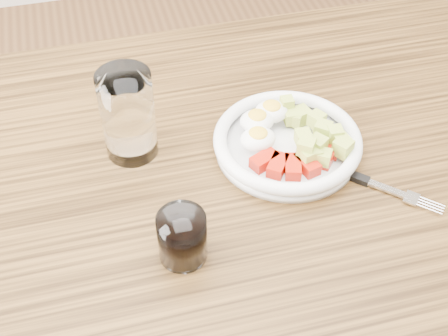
# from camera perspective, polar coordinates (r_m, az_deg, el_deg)

# --- Properties ---
(dining_table) EXTENTS (1.50, 0.90, 0.77)m
(dining_table) POSITION_cam_1_polar(r_m,az_deg,el_deg) (1.05, 0.67, -5.31)
(dining_table) COLOR brown
(dining_table) RESTS_ON ground
(bowl) EXTENTS (0.24, 0.24, 0.06)m
(bowl) POSITION_cam_1_polar(r_m,az_deg,el_deg) (1.01, 5.80, 2.50)
(bowl) COLOR white
(bowl) RESTS_ON dining_table
(fork) EXTENTS (0.17, 0.17, 0.01)m
(fork) POSITION_cam_1_polar(r_m,az_deg,el_deg) (1.00, 11.84, -0.79)
(fork) COLOR black
(fork) RESTS_ON dining_table
(water_glass) EXTENTS (0.08, 0.08, 0.15)m
(water_glass) POSITION_cam_1_polar(r_m,az_deg,el_deg) (0.99, -8.77, 4.83)
(water_glass) COLOR white
(water_glass) RESTS_ON dining_table
(coffee_glass) EXTENTS (0.07, 0.07, 0.08)m
(coffee_glass) POSITION_cam_1_polar(r_m,az_deg,el_deg) (0.86, -3.84, -6.35)
(coffee_glass) COLOR white
(coffee_glass) RESTS_ON dining_table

